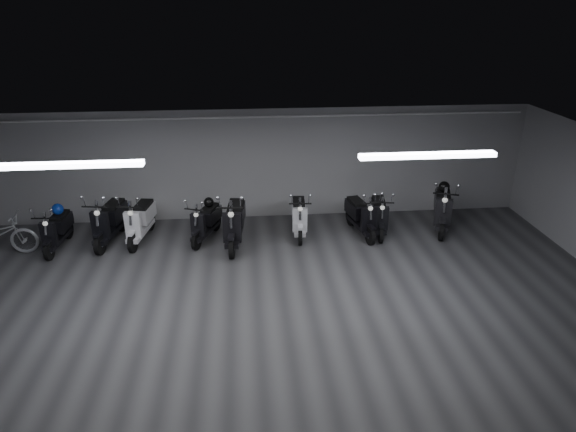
{
  "coord_description": "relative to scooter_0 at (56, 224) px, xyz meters",
  "views": [
    {
      "loc": [
        -0.17,
        -7.16,
        5.21
      ],
      "look_at": [
        0.72,
        2.5,
        1.05
      ],
      "focal_mm": 31.57,
      "sensor_mm": 36.0,
      "label": 1
    }
  ],
  "objects": [
    {
      "name": "floor",
      "position": [
        4.38,
        -3.56,
        -0.61
      ],
      "size": [
        14.0,
        10.0,
        0.01
      ],
      "primitive_type": "cube",
      "color": "#38383A",
      "rests_on": "ground"
    },
    {
      "name": "ceiling",
      "position": [
        4.38,
        -3.56,
        2.2
      ],
      "size": [
        14.0,
        10.0,
        0.01
      ],
      "primitive_type": "cube",
      "color": "gray",
      "rests_on": "ground"
    },
    {
      "name": "back_wall",
      "position": [
        4.38,
        1.45,
        0.8
      ],
      "size": [
        14.0,
        0.01,
        2.8
      ],
      "primitive_type": "cube",
      "color": "gray",
      "rests_on": "ground"
    },
    {
      "name": "fluor_strip_left",
      "position": [
        1.38,
        -2.56,
        2.14
      ],
      "size": [
        2.4,
        0.18,
        0.08
      ],
      "primitive_type": "cube",
      "color": "white",
      "rests_on": "ceiling"
    },
    {
      "name": "fluor_strip_right",
      "position": [
        7.38,
        -2.56,
        2.14
      ],
      "size": [
        2.4,
        0.18,
        0.08
      ],
      "primitive_type": "cube",
      "color": "white",
      "rests_on": "ceiling"
    },
    {
      "name": "conduit",
      "position": [
        4.38,
        1.36,
        2.02
      ],
      "size": [
        13.6,
        0.05,
        0.05
      ],
      "primitive_type": "cylinder",
      "rotation": [
        0.0,
        1.57,
        0.0
      ],
      "color": "white",
      "rests_on": "back_wall"
    },
    {
      "name": "scooter_0",
      "position": [
        0.0,
        0.0,
        0.0
      ],
      "size": [
        0.65,
        1.65,
        1.2
      ],
      "primitive_type": null,
      "rotation": [
        0.0,
        0.0,
        -0.07
      ],
      "color": "black",
      "rests_on": "floor"
    },
    {
      "name": "scooter_1",
      "position": [
        1.11,
        0.24,
        0.1
      ],
      "size": [
        0.94,
        1.95,
        1.39
      ],
      "primitive_type": null,
      "rotation": [
        0.0,
        0.0,
        -0.17
      ],
      "color": "black",
      "rests_on": "floor"
    },
    {
      "name": "scooter_2",
      "position": [
        1.79,
        0.25,
        0.06
      ],
      "size": [
        0.88,
        1.86,
        1.33
      ],
      "primitive_type": null,
      "rotation": [
        0.0,
        0.0,
        -0.16
      ],
      "color": "white",
      "rests_on": "floor"
    },
    {
      "name": "scooter_3",
      "position": [
        3.3,
        0.16,
        -0.0
      ],
      "size": [
        1.09,
        1.69,
        1.2
      ],
      "primitive_type": null,
      "rotation": [
        0.0,
        0.0,
        -0.37
      ],
      "color": "black",
      "rests_on": "floor"
    },
    {
      "name": "scooter_5",
      "position": [
        3.97,
        -0.18,
        0.13
      ],
      "size": [
        0.85,
        2.01,
        1.45
      ],
      "primitive_type": null,
      "rotation": [
        0.0,
        0.0,
        -0.1
      ],
      "color": "black",
      "rests_on": "floor"
    },
    {
      "name": "scooter_6",
      "position": [
        5.49,
        0.25,
        0.03
      ],
      "size": [
        0.68,
        1.72,
        1.25
      ],
      "primitive_type": null,
      "rotation": [
        0.0,
        0.0,
        -0.07
      ],
      "color": "silver",
      "rests_on": "floor"
    },
    {
      "name": "scooter_7",
      "position": [
        6.95,
        0.1,
        0.03
      ],
      "size": [
        0.88,
        1.78,
        1.27
      ],
      "primitive_type": null,
      "rotation": [
        0.0,
        0.0,
        0.19
      ],
      "color": "black",
      "rests_on": "floor"
    },
    {
      "name": "scooter_8",
      "position": [
        7.41,
        0.18,
        0.01
      ],
      "size": [
        0.8,
        1.71,
        1.22
      ],
      "primitive_type": null,
      "rotation": [
        0.0,
        0.0,
        -0.16
      ],
      "color": "black",
      "rests_on": "floor"
    },
    {
      "name": "scooter_9",
      "position": [
        8.98,
        0.23,
        0.11
      ],
      "size": [
        1.23,
        2.01,
        1.42
      ],
      "primitive_type": null,
      "rotation": [
        0.0,
        0.0,
        -0.34
      ],
      "color": "black",
      "rests_on": "floor"
    },
    {
      "name": "helmet_0",
      "position": [
        3.38,
        0.37,
        0.26
      ],
      "size": [
        0.24,
        0.24,
        0.24
      ],
      "primitive_type": "sphere",
      "color": "black",
      "rests_on": "scooter_3"
    },
    {
      "name": "helmet_1",
      "position": [
        9.07,
        0.48,
        0.41
      ],
      "size": [
        0.27,
        0.27,
        0.27
      ],
      "primitive_type": "sphere",
      "color": "black",
      "rests_on": "scooter_9"
    },
    {
      "name": "helmet_2",
      "position": [
        0.02,
        0.22,
        0.27
      ],
      "size": [
        0.26,
        0.26,
        0.26
      ],
      "primitive_type": "sphere",
      "color": "navy",
      "rests_on": "scooter_0"
    }
  ]
}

